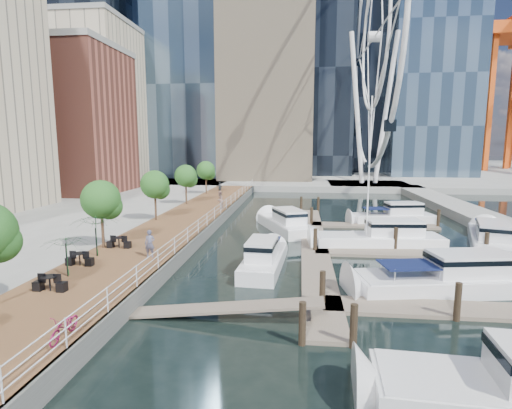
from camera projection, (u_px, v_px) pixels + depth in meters
name	position (u px, v px, depth m)	size (l,w,h in m)	color
ground	(265.00, 289.00, 22.10)	(520.00, 520.00, 0.00)	black
boardwalk	(185.00, 224.00, 37.74)	(6.00, 60.00, 1.00)	brown
seawall	(216.00, 224.00, 37.42)	(0.25, 60.00, 1.00)	#595954
land_far	(294.00, 169.00, 122.25)	(200.00, 114.00, 1.00)	gray
breakwater	(484.00, 220.00, 39.50)	(4.00, 60.00, 1.00)	gray
pier	(368.00, 186.00, 71.59)	(14.00, 12.00, 1.00)	gray
railing	(214.00, 214.00, 37.27)	(0.10, 60.00, 1.05)	white
floating_docks	(379.00, 241.00, 30.96)	(16.00, 34.00, 2.60)	#6D6051
midrise_condos	(18.00, 100.00, 50.09)	(19.00, 67.00, 28.00)	#BCAD8E
ferris_wheel	(374.00, 37.00, 67.77)	(5.80, 45.60, 47.80)	white
street_trees	(155.00, 185.00, 36.45)	(2.60, 42.60, 4.60)	#3F2B1C
cafe_tables	(66.00, 270.00, 21.06)	(2.50, 13.70, 0.74)	black
yacht_foreground	(447.00, 291.00, 21.81)	(2.94, 10.97, 2.15)	silver
bicycle	(65.00, 326.00, 14.33)	(0.65, 1.85, 0.97)	maroon
pedestrian_near	(150.00, 244.00, 24.69)	(0.62, 0.41, 1.71)	#4A4B63
pedestrian_mid	(220.00, 200.00, 42.96)	(0.95, 0.74, 1.95)	gray
pedestrian_far	(220.00, 188.00, 56.15)	(0.95, 0.40, 1.63)	#2F363B
moored_yachts	(381.00, 249.00, 30.41)	(22.45, 32.92, 11.50)	white
cafe_seating	(22.00, 268.00, 18.48)	(4.18, 17.17, 2.72)	black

